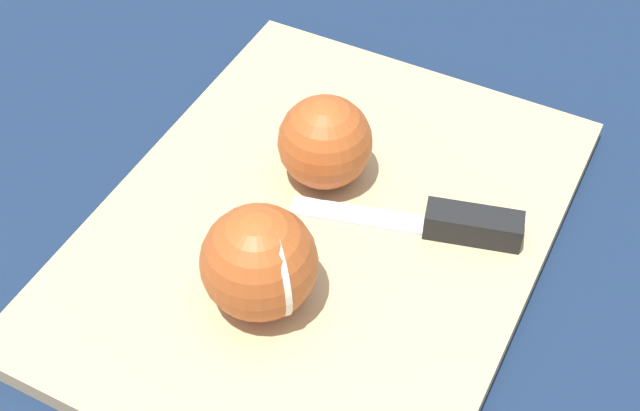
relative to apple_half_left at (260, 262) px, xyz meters
The scene contains 5 objects.
ground_plane 0.09m from the apple_half_left, ahead, with size 4.00×4.00×0.00m, color #14233D.
cutting_board 0.08m from the apple_half_left, ahead, with size 0.38×0.30×0.02m.
apple_half_left is the anchor object (origin of this frame).
apple_half_right 0.11m from the apple_half_left, ahead, with size 0.07×0.07×0.07m.
knife 0.14m from the apple_half_left, 41.65° to the right, with size 0.05×0.16×0.02m.
Camera 1 is at (-0.36, -0.17, 0.47)m, focal length 50.00 mm.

